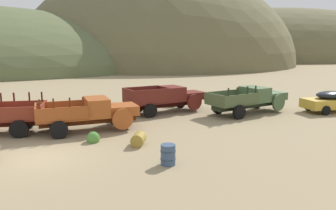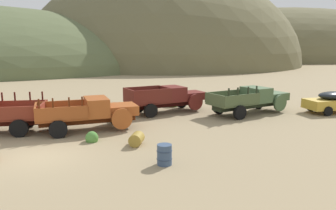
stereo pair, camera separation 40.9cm
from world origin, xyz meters
name	(u,v)px [view 2 (the right image)]	position (x,y,z in m)	size (l,w,h in m)	color
ground_plane	(38,157)	(0.00, 0.00, 0.00)	(300.00, 300.00, 0.00)	#998460
hill_far_right	(159,62)	(19.37, 79.40, 0.00)	(73.60, 86.30, 49.63)	brown
hill_center	(293,60)	(65.94, 84.65, 0.00)	(116.83, 50.83, 33.59)	brown
truck_oxide_orange	(94,113)	(2.40, 4.37, 1.01)	(5.91, 3.15, 2.16)	#51220D
truck_oxblood	(171,98)	(7.84, 8.50, 1.03)	(6.29, 3.66, 1.91)	black
truck_weathered_green	(254,99)	(13.68, 6.89, 1.02)	(6.71, 4.01, 2.16)	#232B1B
oil_drum_tipped	(137,139)	(4.48, 0.83, 0.32)	(0.89, 1.02, 0.63)	olive
oil_drum_spare	(164,155)	(5.33, -2.05, 0.43)	(0.65, 0.65, 0.86)	#384C6B
bush_between_trucks	(95,114)	(2.35, 7.39, 0.28)	(1.11, 1.14, 1.18)	olive
bush_lone_scrub	(172,103)	(8.39, 10.64, 0.23)	(1.07, 0.99, 1.02)	olive
bush_front_left	(92,138)	(2.28, 1.93, 0.17)	(0.67, 0.72, 0.71)	#4C8438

